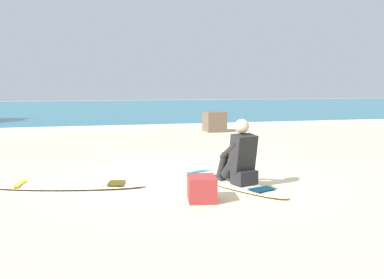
% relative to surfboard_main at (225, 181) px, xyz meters
% --- Properties ---
extents(ground_plane, '(80.00, 80.00, 0.00)m').
position_rel_surfboard_main_xyz_m(ground_plane, '(-0.40, 0.40, -0.04)').
color(ground_plane, beige).
extents(sea, '(80.00, 28.00, 0.10)m').
position_rel_surfboard_main_xyz_m(sea, '(-0.40, 22.70, 0.01)').
color(sea, teal).
rests_on(sea, ground).
extents(breaking_foam, '(80.00, 0.90, 0.11)m').
position_rel_surfboard_main_xyz_m(breaking_foam, '(-0.40, 9.00, 0.02)').
color(breaking_foam, white).
rests_on(breaking_foam, ground).
extents(surfboard_main, '(1.35, 2.59, 0.08)m').
position_rel_surfboard_main_xyz_m(surfboard_main, '(0.00, 0.00, 0.00)').
color(surfboard_main, '#EFE5C6').
rests_on(surfboard_main, ground).
extents(surfer_seated, '(0.51, 0.76, 0.95)m').
position_rel_surfboard_main_xyz_m(surfer_seated, '(0.11, -0.30, 0.40)').
color(surfer_seated, '#232326').
rests_on(surfer_seated, surfboard_main).
extents(surfboard_spare_near, '(2.41, 1.09, 0.08)m').
position_rel_surfboard_main_xyz_m(surfboard_spare_near, '(-2.38, 0.35, 0.00)').
color(surfboard_spare_near, white).
rests_on(surfboard_spare_near, ground).
extents(shoreline_rock, '(0.65, 0.76, 0.65)m').
position_rel_surfboard_main_xyz_m(shoreline_rock, '(2.29, 7.45, 0.29)').
color(shoreline_rock, brown).
rests_on(shoreline_rock, ground).
extents(beach_bag, '(0.45, 0.54, 0.32)m').
position_rel_surfboard_main_xyz_m(beach_bag, '(-0.64, -0.87, 0.12)').
color(beach_bag, maroon).
rests_on(beach_bag, ground).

